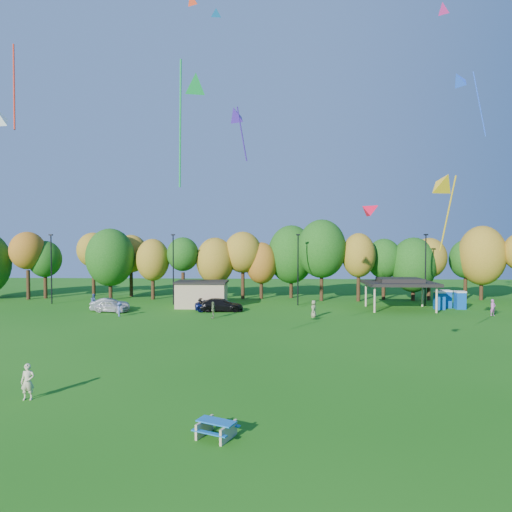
{
  "coord_description": "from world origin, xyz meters",
  "views": [
    {
      "loc": [
        -0.97,
        -18.0,
        8.32
      ],
      "look_at": [
        -1.95,
        6.0,
        7.48
      ],
      "focal_mm": 32.0,
      "sensor_mm": 36.0,
      "label": 1
    }
  ],
  "objects_px": {
    "car_b": "(110,305)",
    "car_c": "(215,305)",
    "picnic_table": "(216,428)",
    "car_d": "(221,305)",
    "kite_flyer": "(28,382)",
    "car_a": "(112,306)",
    "porta_potties": "(448,300)"
  },
  "relations": [
    {
      "from": "car_b",
      "to": "car_c",
      "type": "bearing_deg",
      "value": -107.16
    },
    {
      "from": "picnic_table",
      "to": "car_d",
      "type": "distance_m",
      "value": 34.08
    },
    {
      "from": "kite_flyer",
      "to": "car_a",
      "type": "bearing_deg",
      "value": 94.25
    },
    {
      "from": "picnic_table",
      "to": "car_a",
      "type": "height_order",
      "value": "car_a"
    },
    {
      "from": "car_c",
      "to": "car_d",
      "type": "distance_m",
      "value": 0.8
    },
    {
      "from": "car_b",
      "to": "kite_flyer",
      "type": "bearing_deg",
      "value": 173.4
    },
    {
      "from": "car_a",
      "to": "car_c",
      "type": "bearing_deg",
      "value": -70.04
    },
    {
      "from": "kite_flyer",
      "to": "car_c",
      "type": "relative_size",
      "value": 0.4
    },
    {
      "from": "car_b",
      "to": "car_c",
      "type": "relative_size",
      "value": 0.94
    },
    {
      "from": "car_d",
      "to": "kite_flyer",
      "type": "bearing_deg",
      "value": 163.42
    },
    {
      "from": "porta_potties",
      "to": "car_b",
      "type": "xyz_separation_m",
      "value": [
        -40.42,
        -3.28,
        -0.37
      ]
    },
    {
      "from": "picnic_table",
      "to": "car_d",
      "type": "xyz_separation_m",
      "value": [
        -3.81,
        33.87,
        0.34
      ]
    },
    {
      "from": "car_b",
      "to": "car_d",
      "type": "bearing_deg",
      "value": -108.48
    },
    {
      "from": "picnic_table",
      "to": "car_d",
      "type": "height_order",
      "value": "car_d"
    },
    {
      "from": "car_a",
      "to": "porta_potties",
      "type": "bearing_deg",
      "value": -70.7
    },
    {
      "from": "car_b",
      "to": "car_d",
      "type": "xyz_separation_m",
      "value": [
        13.1,
        0.12,
        0.02
      ]
    },
    {
      "from": "picnic_table",
      "to": "car_c",
      "type": "bearing_deg",
      "value": 121.57
    },
    {
      "from": "porta_potties",
      "to": "picnic_table",
      "type": "height_order",
      "value": "porta_potties"
    },
    {
      "from": "car_b",
      "to": "porta_potties",
      "type": "bearing_deg",
      "value": -104.37
    },
    {
      "from": "picnic_table",
      "to": "car_b",
      "type": "distance_m",
      "value": 37.75
    },
    {
      "from": "porta_potties",
      "to": "kite_flyer",
      "type": "xyz_separation_m",
      "value": [
        -33.91,
        -32.91,
        -0.16
      ]
    },
    {
      "from": "car_c",
      "to": "car_d",
      "type": "relative_size",
      "value": 0.91
    },
    {
      "from": "car_b",
      "to": "car_d",
      "type": "distance_m",
      "value": 13.1
    },
    {
      "from": "picnic_table",
      "to": "car_c",
      "type": "height_order",
      "value": "car_c"
    },
    {
      "from": "porta_potties",
      "to": "car_a",
      "type": "bearing_deg",
      "value": -173.86
    },
    {
      "from": "car_a",
      "to": "car_b",
      "type": "relative_size",
      "value": 0.92
    },
    {
      "from": "kite_flyer",
      "to": "car_c",
      "type": "height_order",
      "value": "kite_flyer"
    },
    {
      "from": "porta_potties",
      "to": "picnic_table",
      "type": "distance_m",
      "value": 43.86
    },
    {
      "from": "picnic_table",
      "to": "kite_flyer",
      "type": "relative_size",
      "value": 1.08
    },
    {
      "from": "picnic_table",
      "to": "car_c",
      "type": "xyz_separation_m",
      "value": [
        -4.55,
        34.14,
        0.24
      ]
    },
    {
      "from": "car_a",
      "to": "kite_flyer",
      "type": "bearing_deg",
      "value": -155.07
    },
    {
      "from": "porta_potties",
      "to": "kite_flyer",
      "type": "height_order",
      "value": "porta_potties"
    }
  ]
}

